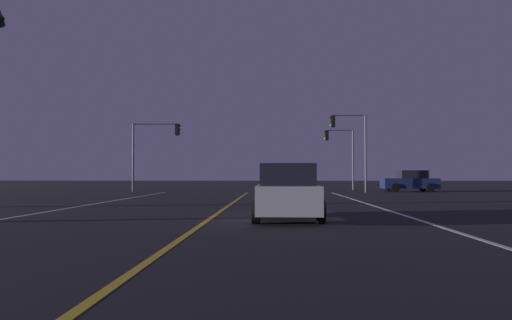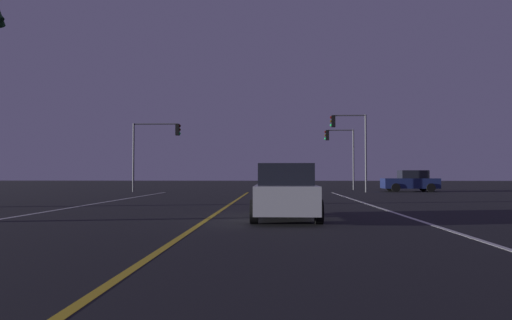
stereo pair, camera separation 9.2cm
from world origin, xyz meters
The scene contains 7 objects.
lane_edge_right centered at (6.37, 15.15, 0.00)m, with size 0.16×42.29×0.01m, color silver.
lane_center_divider centered at (0.00, 15.15, 0.00)m, with size 0.16×42.29×0.01m, color gold.
car_lead_same_lane centered at (2.39, 15.83, 0.82)m, with size 2.02×4.30×1.70m.
car_crossing_side centered at (12.89, 38.53, 0.82)m, with size 4.30×2.02×1.70m.
traffic_light_near_right centered at (7.78, 36.79, 4.38)m, with size 2.79×0.36×5.97m.
traffic_light_near_left centered at (-7.21, 36.79, 4.03)m, with size 3.80×0.36×5.37m.
traffic_light_far_right centered at (7.81, 42.29, 3.96)m, with size 2.63×0.36×5.37m.
Camera 1 is at (1.99, 1.90, 1.38)m, focal length 31.72 mm.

